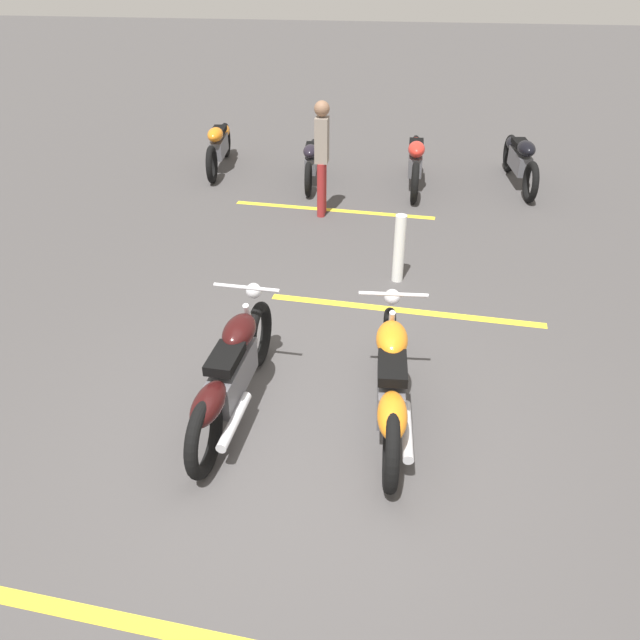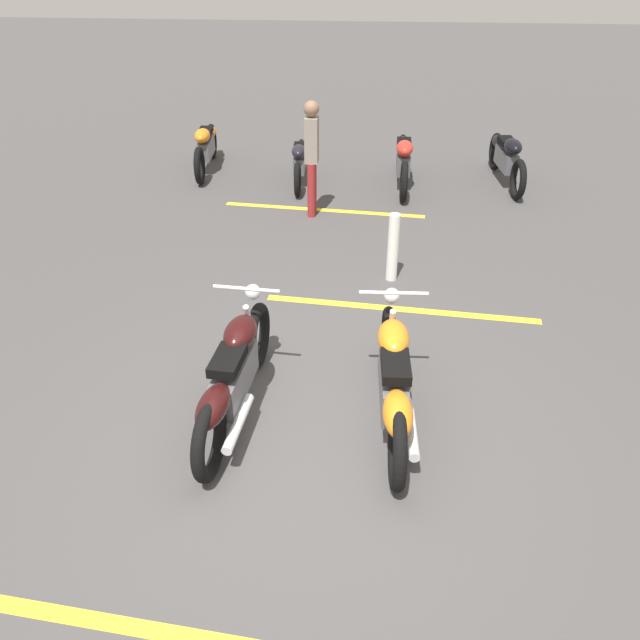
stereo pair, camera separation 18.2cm
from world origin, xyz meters
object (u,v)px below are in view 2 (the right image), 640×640
(motorcycle_row_far_left, at_px, (506,157))
(bystander_near_row, at_px, (312,153))
(motorcycle_bright_foreground, at_px, (394,380))
(motorcycle_row_right, at_px, (206,145))
(motorcycle_row_left, at_px, (403,158))
(motorcycle_dark_foreground, at_px, (234,375))
(bollard_post, at_px, (393,247))
(motorcycle_row_center, at_px, (300,160))

(motorcycle_row_far_left, relative_size, bystander_near_row, 1.28)
(motorcycle_bright_foreground, xyz_separation_m, motorcycle_row_right, (6.86, 3.38, -0.02))
(motorcycle_row_left, distance_m, motorcycle_row_right, 3.61)
(motorcycle_dark_foreground, distance_m, bollard_post, 3.15)
(motorcycle_row_center, xyz_separation_m, bollard_post, (-3.55, -1.60, 0.05))
(motorcycle_row_far_left, distance_m, motorcycle_row_right, 5.36)
(motorcycle_bright_foreground, distance_m, bollard_post, 2.78)
(bystander_near_row, bearing_deg, motorcycle_bright_foreground, 105.24)
(motorcycle_row_far_left, bearing_deg, motorcycle_row_center, -90.28)
(bystander_near_row, distance_m, bollard_post, 2.46)
(bollard_post, bearing_deg, motorcycle_row_center, 24.21)
(motorcycle_row_left, bearing_deg, motorcycle_bright_foreground, -1.88)
(bystander_near_row, bearing_deg, motorcycle_row_left, -131.72)
(motorcycle_row_right, height_order, bystander_near_row, bystander_near_row)
(motorcycle_bright_foreground, height_order, motorcycle_dark_foreground, same)
(motorcycle_dark_foreground, height_order, motorcycle_row_center, motorcycle_dark_foreground)
(motorcycle_row_right, xyz_separation_m, bollard_post, (-4.08, -3.39, -0.00))
(motorcycle_dark_foreground, xyz_separation_m, bystander_near_row, (4.89, -0.18, 0.50))
(motorcycle_row_far_left, distance_m, motorcycle_row_left, 1.80)
(motorcycle_bright_foreground, height_order, motorcycle_row_far_left, motorcycle_bright_foreground)
(motorcycle_dark_foreground, height_order, motorcycle_row_far_left, motorcycle_dark_foreground)
(motorcycle_row_center, height_order, bystander_near_row, bystander_near_row)
(motorcycle_row_left, relative_size, bollard_post, 2.52)
(motorcycle_row_far_left, height_order, bollard_post, bollard_post)
(motorcycle_bright_foreground, relative_size, motorcycle_row_far_left, 1.01)
(motorcycle_row_center, distance_m, bollard_post, 3.90)
(bystander_near_row, bearing_deg, motorcycle_dark_foreground, 88.98)
(motorcycle_bright_foreground, xyz_separation_m, bollard_post, (2.78, -0.01, -0.02))
(motorcycle_bright_foreground, xyz_separation_m, bystander_near_row, (4.84, 1.22, 0.50))
(motorcycle_row_right, relative_size, bystander_near_row, 1.24)
(motorcycle_bright_foreground, distance_m, motorcycle_row_far_left, 6.93)
(motorcycle_row_center, bearing_deg, motorcycle_row_right, -110.36)
(bystander_near_row, xyz_separation_m, bollard_post, (-2.06, -1.23, -0.53))
(motorcycle_row_center, bearing_deg, motorcycle_bright_foreground, 10.17)
(motorcycle_row_left, bearing_deg, motorcycle_dark_foreground, -14.08)
(motorcycle_row_left, distance_m, bystander_near_row, 2.15)
(bollard_post, bearing_deg, bystander_near_row, 30.74)
(motorcycle_row_far_left, relative_size, motorcycle_row_left, 1.00)
(motorcycle_row_far_left, relative_size, bollard_post, 2.51)
(motorcycle_bright_foreground, height_order, motorcycle_row_left, motorcycle_bright_foreground)
(motorcycle_bright_foreground, relative_size, bollard_post, 2.55)
(motorcycle_row_far_left, relative_size, motorcycle_row_center, 1.16)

